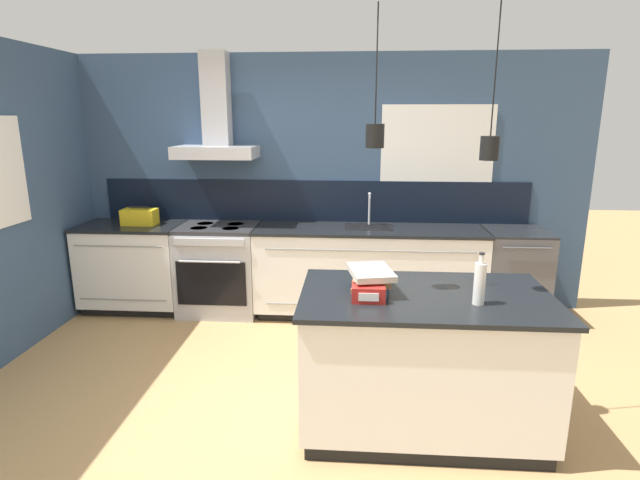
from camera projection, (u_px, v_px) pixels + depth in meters
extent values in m
plane|color=tan|center=(290.00, 402.00, 3.55)|extent=(16.00, 16.00, 0.00)
cube|color=#354C6B|center=(314.00, 184.00, 5.21)|extent=(5.60, 0.06, 2.60)
cube|color=black|center=(313.00, 201.00, 5.21)|extent=(4.42, 0.02, 0.43)
cube|color=white|center=(437.00, 154.00, 5.00)|extent=(1.12, 0.01, 0.96)
cube|color=black|center=(437.00, 154.00, 5.01)|extent=(1.04, 0.01, 0.88)
cube|color=#B5B5BA|center=(216.00, 152.00, 4.94)|extent=(0.80, 0.46, 0.12)
cube|color=#B5B5BA|center=(216.00, 99.00, 4.90)|extent=(0.26, 0.20, 0.90)
cylinder|color=black|center=(377.00, 64.00, 2.84)|extent=(0.01, 0.01, 0.66)
cylinder|color=black|center=(375.00, 136.00, 2.93)|extent=(0.11, 0.11, 0.14)
sphere|color=#F9D18C|center=(375.00, 136.00, 2.93)|extent=(0.06, 0.06, 0.06)
cylinder|color=black|center=(496.00, 70.00, 2.81)|extent=(0.01, 0.01, 0.73)
cylinder|color=black|center=(490.00, 148.00, 2.92)|extent=(0.11, 0.11, 0.14)
sphere|color=#F9D18C|center=(490.00, 148.00, 2.92)|extent=(0.06, 0.06, 0.06)
cube|color=#354C6B|center=(5.00, 202.00, 4.09)|extent=(0.06, 3.80, 2.60)
cube|color=black|center=(139.00, 303.00, 5.34)|extent=(0.98, 0.56, 0.09)
cube|color=white|center=(134.00, 264.00, 5.20)|extent=(1.01, 0.62, 0.79)
cube|color=gray|center=(118.00, 246.00, 4.83)|extent=(0.89, 0.01, 0.01)
cube|color=gray|center=(123.00, 300.00, 4.96)|extent=(0.89, 0.01, 0.01)
cube|color=black|center=(131.00, 226.00, 5.10)|extent=(1.03, 0.64, 0.03)
cube|color=black|center=(367.00, 309.00, 5.17)|extent=(2.19, 0.56, 0.09)
cube|color=white|center=(368.00, 269.00, 5.03)|extent=(2.25, 0.62, 0.79)
cube|color=gray|center=(370.00, 251.00, 4.66)|extent=(1.98, 0.01, 0.01)
cube|color=gray|center=(368.00, 306.00, 4.80)|extent=(1.98, 0.01, 0.01)
cube|color=black|center=(369.00, 230.00, 4.93)|extent=(2.28, 0.64, 0.03)
cube|color=#262628|center=(369.00, 227.00, 4.98)|extent=(0.48, 0.34, 0.01)
cylinder|color=#B5B5BA|center=(369.00, 209.00, 5.07)|extent=(0.02, 0.02, 0.31)
sphere|color=#B5B5BA|center=(370.00, 194.00, 5.03)|extent=(0.03, 0.03, 0.03)
cylinder|color=#B5B5BA|center=(370.00, 197.00, 4.98)|extent=(0.02, 0.12, 0.02)
cube|color=#B5B5BA|center=(220.00, 271.00, 5.15)|extent=(0.80, 0.62, 0.87)
cube|color=black|center=(211.00, 284.00, 4.85)|extent=(0.68, 0.02, 0.44)
cylinder|color=#B5B5BA|center=(209.00, 262.00, 4.78)|extent=(0.60, 0.02, 0.02)
cube|color=#B5B5BA|center=(209.00, 242.00, 4.75)|extent=(0.68, 0.02, 0.07)
cube|color=#2D2D30|center=(218.00, 228.00, 5.04)|extent=(0.80, 0.60, 0.04)
cylinder|color=black|center=(205.00, 223.00, 5.15)|extent=(0.17, 0.17, 0.00)
cylinder|color=black|center=(236.00, 224.00, 5.13)|extent=(0.17, 0.17, 0.00)
cylinder|color=black|center=(199.00, 228.00, 4.94)|extent=(0.17, 0.17, 0.00)
cylinder|color=black|center=(230.00, 229.00, 4.92)|extent=(0.17, 0.17, 0.00)
cube|color=#4C4C51|center=(512.00, 276.00, 4.94)|extent=(0.59, 0.62, 0.89)
cube|color=black|center=(517.00, 231.00, 4.84)|extent=(0.59, 0.62, 0.02)
cylinder|color=#4C4C51|center=(527.00, 248.00, 4.53)|extent=(0.44, 0.02, 0.02)
cube|color=black|center=(419.00, 417.00, 3.30)|extent=(1.45, 0.84, 0.09)
cube|color=white|center=(423.00, 356.00, 3.20)|extent=(1.51, 0.88, 0.79)
cube|color=black|center=(426.00, 296.00, 3.10)|extent=(1.56, 0.93, 0.03)
cylinder|color=silver|center=(480.00, 284.00, 2.90)|extent=(0.07, 0.07, 0.25)
cylinder|color=silver|center=(482.00, 259.00, 2.86)|extent=(0.03, 0.03, 0.06)
cylinder|color=#262628|center=(482.00, 253.00, 2.85)|extent=(0.03, 0.03, 0.01)
cube|color=#335684|center=(372.00, 289.00, 3.12)|extent=(0.24, 0.31, 0.04)
cube|color=olive|center=(371.00, 285.00, 3.09)|extent=(0.25, 0.34, 0.03)
cube|color=olive|center=(371.00, 278.00, 3.11)|extent=(0.23, 0.29, 0.04)
cube|color=beige|center=(371.00, 272.00, 3.09)|extent=(0.31, 0.38, 0.04)
cube|color=red|center=(368.00, 292.00, 2.98)|extent=(0.20, 0.17, 0.10)
cube|color=white|center=(369.00, 297.00, 2.90)|extent=(0.12, 0.01, 0.05)
cube|color=gold|center=(140.00, 217.00, 5.07)|extent=(0.34, 0.18, 0.16)
cylinder|color=black|center=(139.00, 207.00, 5.05)|extent=(0.20, 0.02, 0.02)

